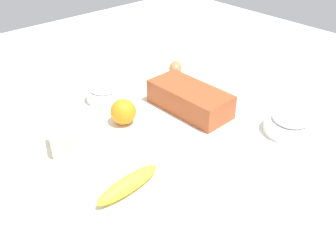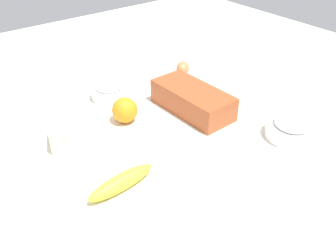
{
  "view_description": "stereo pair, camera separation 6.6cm",
  "coord_description": "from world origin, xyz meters",
  "px_view_note": "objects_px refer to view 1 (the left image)",
  "views": [
    {
      "loc": [
        0.7,
        -0.63,
        0.64
      ],
      "look_at": [
        0.0,
        0.0,
        0.04
      ],
      "focal_mm": 40.18,
      "sensor_mm": 36.0,
      "label": 1
    },
    {
      "loc": [
        0.74,
        -0.58,
        0.64
      ],
      "look_at": [
        0.0,
        0.0,
        0.04
      ],
      "focal_mm": 40.18,
      "sensor_mm": 36.0,
      "label": 2
    }
  ],
  "objects_px": {
    "sugar_bowl": "(105,92)",
    "flour_bowl": "(290,123)",
    "loaf_pan": "(190,98)",
    "egg_near_butter": "(176,68)",
    "banana": "(128,184)",
    "butter_block": "(62,140)",
    "orange_fruit": "(123,112)"
  },
  "relations": [
    {
      "from": "loaf_pan",
      "to": "egg_near_butter",
      "type": "relative_size",
      "value": 4.1
    },
    {
      "from": "sugar_bowl",
      "to": "butter_block",
      "type": "relative_size",
      "value": 1.38
    },
    {
      "from": "banana",
      "to": "egg_near_butter",
      "type": "height_order",
      "value": "egg_near_butter"
    },
    {
      "from": "sugar_bowl",
      "to": "egg_near_butter",
      "type": "relative_size",
      "value": 1.8
    },
    {
      "from": "flour_bowl",
      "to": "loaf_pan",
      "type": "bearing_deg",
      "value": -156.03
    },
    {
      "from": "banana",
      "to": "egg_near_butter",
      "type": "xyz_separation_m",
      "value": [
        -0.41,
        0.54,
        0.01
      ]
    },
    {
      "from": "flour_bowl",
      "to": "sugar_bowl",
      "type": "bearing_deg",
      "value": -150.66
    },
    {
      "from": "orange_fruit",
      "to": "egg_near_butter",
      "type": "height_order",
      "value": "orange_fruit"
    },
    {
      "from": "banana",
      "to": "loaf_pan",
      "type": "bearing_deg",
      "value": 114.62
    },
    {
      "from": "butter_block",
      "to": "egg_near_butter",
      "type": "xyz_separation_m",
      "value": [
        -0.15,
        0.57,
        -0.0
      ]
    },
    {
      "from": "loaf_pan",
      "to": "sugar_bowl",
      "type": "height_order",
      "value": "loaf_pan"
    },
    {
      "from": "sugar_bowl",
      "to": "flour_bowl",
      "type": "bearing_deg",
      "value": 29.34
    },
    {
      "from": "flour_bowl",
      "to": "butter_block",
      "type": "xyz_separation_m",
      "value": [
        -0.38,
        -0.55,
        -0.0
      ]
    },
    {
      "from": "egg_near_butter",
      "to": "loaf_pan",
      "type": "bearing_deg",
      "value": -33.31
    },
    {
      "from": "loaf_pan",
      "to": "orange_fruit",
      "type": "xyz_separation_m",
      "value": [
        -0.08,
        -0.21,
        -0.0
      ]
    },
    {
      "from": "sugar_bowl",
      "to": "orange_fruit",
      "type": "bearing_deg",
      "value": -13.44
    },
    {
      "from": "flour_bowl",
      "to": "banana",
      "type": "height_order",
      "value": "flour_bowl"
    },
    {
      "from": "sugar_bowl",
      "to": "egg_near_butter",
      "type": "distance_m",
      "value": 0.32
    },
    {
      "from": "flour_bowl",
      "to": "orange_fruit",
      "type": "relative_size",
      "value": 1.9
    },
    {
      "from": "flour_bowl",
      "to": "egg_near_butter",
      "type": "xyz_separation_m",
      "value": [
        -0.53,
        0.02,
        -0.0
      ]
    },
    {
      "from": "loaf_pan",
      "to": "sugar_bowl",
      "type": "xyz_separation_m",
      "value": [
        -0.24,
        -0.17,
        -0.01
      ]
    },
    {
      "from": "loaf_pan",
      "to": "orange_fruit",
      "type": "height_order",
      "value": "same"
    },
    {
      "from": "banana",
      "to": "butter_block",
      "type": "height_order",
      "value": "butter_block"
    },
    {
      "from": "loaf_pan",
      "to": "sugar_bowl",
      "type": "bearing_deg",
      "value": -146.43
    },
    {
      "from": "butter_block",
      "to": "egg_near_butter",
      "type": "height_order",
      "value": "butter_block"
    },
    {
      "from": "flour_bowl",
      "to": "sugar_bowl",
      "type": "relative_size",
      "value": 1.23
    },
    {
      "from": "butter_block",
      "to": "egg_near_butter",
      "type": "distance_m",
      "value": 0.59
    },
    {
      "from": "banana",
      "to": "butter_block",
      "type": "bearing_deg",
      "value": -172.33
    },
    {
      "from": "flour_bowl",
      "to": "sugar_bowl",
      "type": "distance_m",
      "value": 0.62
    },
    {
      "from": "loaf_pan",
      "to": "flour_bowl",
      "type": "distance_m",
      "value": 0.32
    },
    {
      "from": "orange_fruit",
      "to": "butter_block",
      "type": "distance_m",
      "value": 0.21
    },
    {
      "from": "sugar_bowl",
      "to": "banana",
      "type": "height_order",
      "value": "sugar_bowl"
    }
  ]
}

